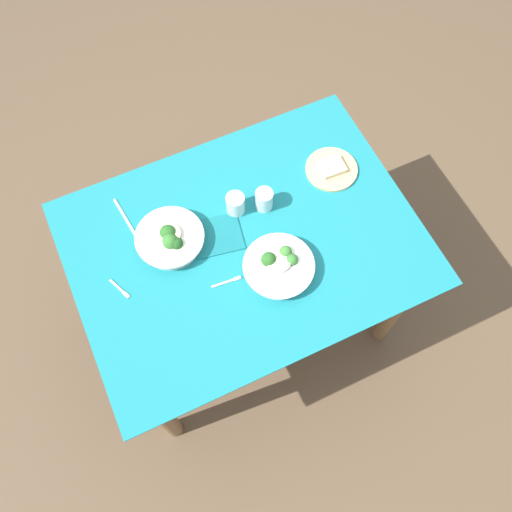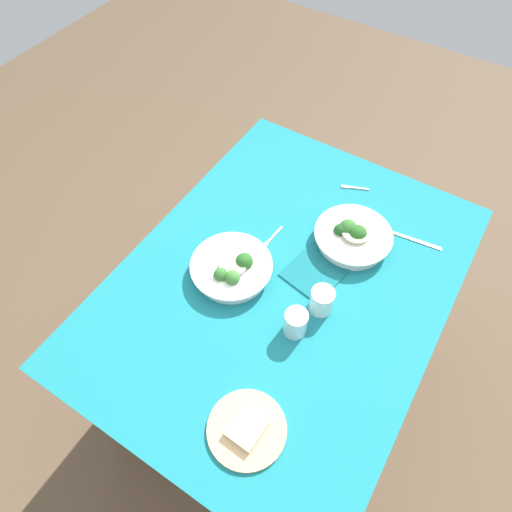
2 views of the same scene
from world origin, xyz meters
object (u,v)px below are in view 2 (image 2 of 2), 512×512
object	(u,v)px
broccoli_bowl_far	(352,237)
bread_side_plate	(247,429)
broccoli_bowl_near	(232,269)
fork_by_near_bowl	(353,188)
fork_by_far_bowl	(272,238)
water_glass_side	(296,323)
water_glass_center	(322,301)
napkin_folded_upper	(315,271)
table_knife_left	(413,239)

from	to	relation	value
broccoli_bowl_far	bread_side_plate	xyz separation A→B (m)	(0.69, 0.03, -0.02)
broccoli_bowl_near	fork_by_near_bowl	size ratio (longest dim) A/B	2.67
broccoli_bowl_far	fork_by_far_bowl	distance (m)	0.27
bread_side_plate	fork_by_near_bowl	xyz separation A→B (m)	(-0.92, -0.13, -0.01)
broccoli_bowl_near	water_glass_side	distance (m)	0.27
bread_side_plate	water_glass_center	world-z (taller)	water_glass_center
water_glass_center	broccoli_bowl_far	bearing A→B (deg)	-174.23
bread_side_plate	napkin_folded_upper	size ratio (longest dim) A/B	1.14
fork_by_near_bowl	bread_side_plate	bearing A→B (deg)	75.06
fork_by_far_bowl	fork_by_near_bowl	distance (m)	0.38
broccoli_bowl_far	water_glass_side	distance (m)	0.38
table_knife_left	broccoli_bowl_near	bearing A→B (deg)	-141.96
fork_by_near_bowl	napkin_folded_upper	bearing A→B (deg)	74.60
fork_by_near_bowl	napkin_folded_upper	xyz separation A→B (m)	(0.40, 0.05, 0.00)
broccoli_bowl_far	water_glass_side	size ratio (longest dim) A/B	2.81
broccoli_bowl_far	fork_by_near_bowl	size ratio (longest dim) A/B	2.64
napkin_folded_upper	bread_side_plate	bearing A→B (deg)	8.44
water_glass_side	fork_by_near_bowl	bearing A→B (deg)	-171.02
broccoli_bowl_far	napkin_folded_upper	world-z (taller)	broccoli_bowl_far
fork_by_far_bowl	broccoli_bowl_near	bearing A→B (deg)	-5.39
broccoli_bowl_near	table_knife_left	size ratio (longest dim) A/B	1.35
napkin_folded_upper	broccoli_bowl_far	bearing A→B (deg)	164.96
broccoli_bowl_far	fork_by_far_bowl	xyz separation A→B (m)	(0.13, -0.23, -0.03)
water_glass_side	fork_by_far_bowl	bearing A→B (deg)	-137.70
table_knife_left	fork_by_far_bowl	bearing A→B (deg)	-155.24
table_knife_left	napkin_folded_upper	distance (m)	0.36
fork_by_far_bowl	table_knife_left	size ratio (longest dim) A/B	0.59
bread_side_plate	napkin_folded_upper	xyz separation A→B (m)	(-0.52, -0.08, -0.01)
bread_side_plate	water_glass_side	bearing A→B (deg)	-173.69
water_glass_side	fork_by_far_bowl	size ratio (longest dim) A/B	0.80
fork_by_far_bowl	napkin_folded_upper	distance (m)	0.19
broccoli_bowl_far	table_knife_left	world-z (taller)	broccoli_bowl_far
fork_by_near_bowl	table_knife_left	xyz separation A→B (m)	(0.11, 0.27, -0.00)
bread_side_plate	water_glass_side	size ratio (longest dim) A/B	2.27
table_knife_left	napkin_folded_upper	size ratio (longest dim) A/B	1.06
water_glass_center	water_glass_side	world-z (taller)	water_glass_side
broccoli_bowl_far	napkin_folded_upper	xyz separation A→B (m)	(0.17, -0.04, -0.03)
water_glass_side	fork_by_near_bowl	xyz separation A→B (m)	(-0.61, -0.10, -0.04)
fork_by_far_bowl	broccoli_bowl_far	bearing A→B (deg)	123.43
broccoli_bowl_near	napkin_folded_upper	distance (m)	0.27
broccoli_bowl_near	fork_by_far_bowl	world-z (taller)	broccoli_bowl_near
broccoli_bowl_far	napkin_folded_upper	bearing A→B (deg)	-15.04
bread_side_plate	water_glass_center	xyz separation A→B (m)	(-0.42, -0.01, 0.03)
water_glass_center	water_glass_side	bearing A→B (deg)	-15.45
broccoli_bowl_far	broccoli_bowl_near	size ratio (longest dim) A/B	0.99
water_glass_center	fork_by_far_bowl	bearing A→B (deg)	-119.67
broccoli_bowl_far	broccoli_bowl_near	bearing A→B (deg)	-40.26
table_knife_left	water_glass_center	bearing A→B (deg)	-116.76
water_glass_side	bread_side_plate	bearing A→B (deg)	6.31
fork_by_far_bowl	table_knife_left	bearing A→B (deg)	126.28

